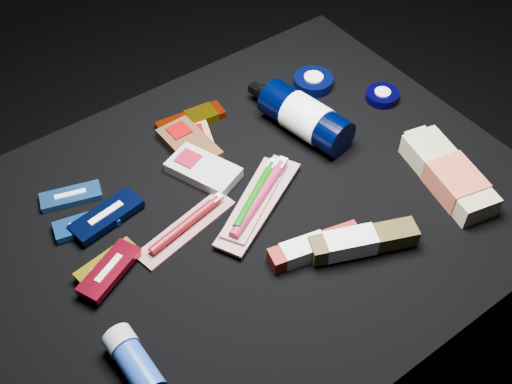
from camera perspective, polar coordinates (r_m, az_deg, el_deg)
ground at (r=1.47m, az=-0.24°, el=-11.36°), size 3.00×3.00×0.00m
cloth_table at (r=1.30m, az=-0.27°, el=-6.96°), size 0.98×0.78×0.40m
luna_bar_0 at (r=1.20m, az=-16.13°, el=-0.37°), size 0.11×0.07×0.01m
luna_bar_1 at (r=1.15m, az=-14.83°, el=-2.73°), size 0.12×0.07×0.01m
luna_bar_2 at (r=1.15m, az=-13.14°, el=-2.08°), size 0.14×0.07×0.02m
luna_bar_3 at (r=1.08m, az=-13.03°, el=-6.25°), size 0.11×0.06×0.01m
luna_bar_4 at (r=1.07m, az=-12.91°, el=-6.82°), size 0.12×0.09×0.02m
clif_bar_0 at (r=1.25m, az=-6.09°, el=4.37°), size 0.07×0.13×0.02m
clif_bar_1 at (r=1.20m, az=-4.91°, el=2.07°), size 0.11×0.15×0.02m
clif_bar_2 at (r=1.26m, az=-5.15°, el=4.61°), size 0.08×0.11×0.02m
power_bar at (r=1.30m, az=-5.50°, el=6.53°), size 0.14×0.06×0.02m
lotion_bottle at (r=1.26m, az=4.40°, el=6.64°), size 0.11×0.25×0.08m
cream_tin_upper at (r=1.38m, az=5.12°, el=9.75°), size 0.08×0.08×0.03m
cream_tin_lower at (r=1.37m, az=11.14°, el=8.40°), size 0.07×0.07×0.02m
bodywash_bottle at (r=1.22m, az=16.80°, el=1.39°), size 0.12×0.23×0.05m
deodorant_stick at (r=0.97m, az=-10.83°, el=-14.55°), size 0.05×0.11×0.05m
toothbrush_pack_0 at (r=1.11m, az=-6.15°, el=-3.00°), size 0.20×0.08×0.02m
toothbrush_pack_1 at (r=1.13m, az=0.32°, el=-0.70°), size 0.24×0.16×0.03m
toothbrush_pack_2 at (r=1.13m, az=-0.03°, el=-0.37°), size 0.20×0.14×0.02m
toothpaste_carton_red at (r=1.07m, az=4.93°, el=-4.99°), size 0.17×0.07×0.03m
toothpaste_carton_green at (r=1.08m, az=9.11°, el=-4.39°), size 0.18×0.11×0.04m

